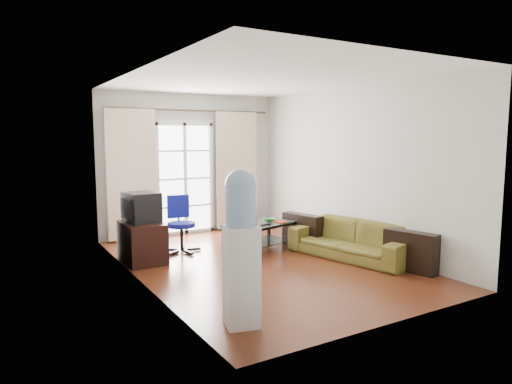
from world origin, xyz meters
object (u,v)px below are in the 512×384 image
coffee_table (260,233)px  sofa (351,240)px  task_chair (181,235)px  crt_tv (140,207)px  water_cooler (241,245)px  tv_stand (142,242)px

coffee_table → sofa: bearing=-48.2°
coffee_table → task_chair: (-1.14, 0.61, -0.03)m
crt_tv → water_cooler: size_ratio=0.35×
task_chair → crt_tv: bearing=-154.7°
sofa → coffee_table: size_ratio=1.64×
coffee_table → crt_tv: crt_tv is taller
coffee_table → task_chair: size_ratio=1.38×
coffee_table → crt_tv: 1.98m
task_chair → sofa: bearing=-30.9°
coffee_table → crt_tv: size_ratio=2.33×
crt_tv → task_chair: 0.95m
sofa → water_cooler: size_ratio=1.33×
coffee_table → crt_tv: bearing=168.7°
water_cooler → task_chair: bearing=93.3°
sofa → task_chair: task_chair is taller
tv_stand → task_chair: task_chair is taller
coffee_table → water_cooler: (-1.72, -2.49, 0.52)m
task_chair → water_cooler: water_cooler is taller
coffee_table → task_chair: 1.29m
water_cooler → crt_tv: bearing=106.9°
crt_tv → sofa: bearing=-36.1°
sofa → coffee_table: bearing=-151.3°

